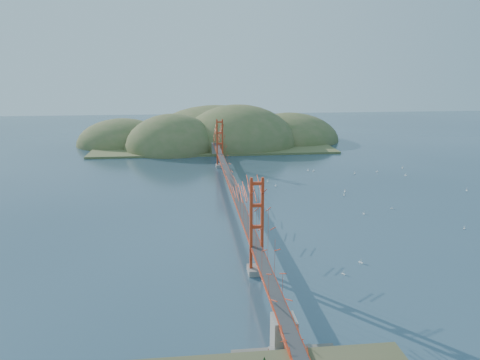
{
  "coord_description": "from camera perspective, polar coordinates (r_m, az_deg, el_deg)",
  "views": [
    {
      "loc": [
        -7.75,
        -80.93,
        24.02
      ],
      "look_at": [
        1.47,
        0.0,
        4.06
      ],
      "focal_mm": 35.0,
      "sensor_mm": 36.0,
      "label": 1
    }
  ],
  "objects": [
    {
      "name": "sailboat_0",
      "position": [
        93.86,
        12.67,
        -1.31
      ],
      "size": [
        0.54,
        0.62,
        0.7
      ],
      "color": "white",
      "rests_on": "ground"
    },
    {
      "name": "sailboat_13",
      "position": [
        78.7,
        25.67,
        -5.31
      ],
      "size": [
        0.55,
        0.55,
        0.58
      ],
      "color": "white",
      "rests_on": "ground"
    },
    {
      "name": "fort",
      "position": [
        41.35,
        6.45,
        -20.72
      ],
      "size": [
        3.7,
        2.3,
        1.75
      ],
      "color": "brown",
      "rests_on": "ground"
    },
    {
      "name": "sailboat_9",
      "position": [
        102.54,
        25.93,
        -1.11
      ],
      "size": [
        0.48,
        0.54,
        0.62
      ],
      "color": "white",
      "rests_on": "ground"
    },
    {
      "name": "far_headlands",
      "position": [
        151.69,
        -2.66,
        4.64
      ],
      "size": [
        84.0,
        58.0,
        25.0
      ],
      "color": "olive",
      "rests_on": "ground"
    },
    {
      "name": "sailboat_12",
      "position": [
        110.36,
        8.97,
        1.1
      ],
      "size": [
        0.58,
        0.55,
        0.65
      ],
      "color": "white",
      "rests_on": "ground"
    },
    {
      "name": "sailboat_10",
      "position": [
        57.64,
        12.49,
        -11.06
      ],
      "size": [
        0.57,
        0.57,
        0.6
      ],
      "color": "white",
      "rests_on": "ground"
    },
    {
      "name": "ground",
      "position": [
        84.77,
        -0.99,
        -2.69
      ],
      "size": [
        320.0,
        320.0,
        0.0
      ],
      "primitive_type": "plane",
      "color": "#294052",
      "rests_on": "ground"
    },
    {
      "name": "sailboat_2",
      "position": [
        84.85,
        18.01,
        -3.28
      ],
      "size": [
        0.52,
        0.52,
        0.57
      ],
      "color": "white",
      "rests_on": "ground"
    },
    {
      "name": "sailboat_6",
      "position": [
        61.2,
        14.52,
        -9.65
      ],
      "size": [
        0.66,
        0.66,
        0.71
      ],
      "color": "white",
      "rests_on": "ground"
    },
    {
      "name": "sailboat_extra_0",
      "position": [
        99.45,
        3.38,
        -0.14
      ],
      "size": [
        0.53,
        0.63,
        0.72
      ],
      "color": "white",
      "rests_on": "ground"
    },
    {
      "name": "bridge",
      "position": [
        83.24,
        -1.02,
        1.97
      ],
      "size": [
        2.2,
        94.4,
        12.0
      ],
      "color": "gray",
      "rests_on": "ground"
    },
    {
      "name": "sailboat_17",
      "position": [
        112.96,
        16.38,
        1.0
      ],
      "size": [
        0.55,
        0.5,
        0.62
      ],
      "color": "white",
      "rests_on": "ground"
    },
    {
      "name": "sailboat_14",
      "position": [
        91.06,
        12.56,
        -1.77
      ],
      "size": [
        0.58,
        0.59,
        0.67
      ],
      "color": "white",
      "rests_on": "ground"
    },
    {
      "name": "sailboat_1",
      "position": [
        80.58,
        14.89,
        -3.95
      ],
      "size": [
        0.54,
        0.54,
        0.61
      ],
      "color": "white",
      "rests_on": "ground"
    },
    {
      "name": "sailboat_4",
      "position": [
        119.04,
        19.21,
        1.42
      ],
      "size": [
        0.55,
        0.59,
        0.67
      ],
      "color": "white",
      "rests_on": "ground"
    },
    {
      "name": "sailboat_15",
      "position": [
        111.43,
        19.55,
        0.6
      ],
      "size": [
        0.64,
        0.65,
        0.74
      ],
      "color": "white",
      "rests_on": "ground"
    },
    {
      "name": "sailboat_8",
      "position": [
        109.69,
        13.8,
        0.8
      ],
      "size": [
        0.65,
        0.65,
        0.68
      ],
      "color": "white",
      "rests_on": "ground"
    },
    {
      "name": "sailboat_16",
      "position": [
        96.01,
        4.37,
        -0.68
      ],
      "size": [
        0.54,
        0.54,
        0.59
      ],
      "color": "white",
      "rests_on": "ground"
    },
    {
      "name": "sailboat_3",
      "position": [
        110.76,
        8.29,
        1.17
      ],
      "size": [
        0.58,
        0.58,
        0.64
      ],
      "color": "white",
      "rests_on": "ground"
    }
  ]
}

